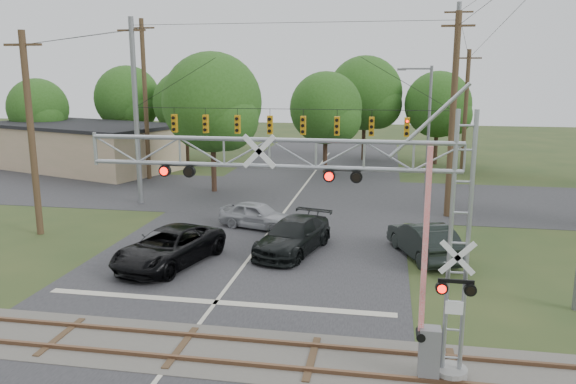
% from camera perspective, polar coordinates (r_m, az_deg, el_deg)
% --- Properties ---
extents(ground, '(160.00, 160.00, 0.00)m').
position_cam_1_polar(ground, '(16.34, -13.41, -18.41)').
color(ground, '#293D1C').
rests_on(ground, ground).
extents(road_main, '(14.00, 90.00, 0.02)m').
position_cam_1_polar(road_main, '(24.97, -4.26, -7.14)').
color(road_main, '#28272A').
rests_on(road_main, ground).
extents(road_cross, '(90.00, 12.00, 0.02)m').
position_cam_1_polar(road_cross, '(38.20, 0.92, -0.35)').
color(road_cross, '#28272A').
rests_on(road_cross, ground).
extents(railroad_track, '(90.00, 3.20, 0.17)m').
position_cam_1_polar(railroad_track, '(17.94, -10.80, -15.26)').
color(railroad_track, '#514D46').
rests_on(railroad_track, ground).
extents(crossing_gantry, '(10.59, 0.93, 7.31)m').
position_cam_1_polar(crossing_gantry, '(14.98, 5.27, -2.27)').
color(crossing_gantry, gray).
rests_on(crossing_gantry, ground).
extents(traffic_signal_span, '(19.34, 0.36, 11.50)m').
position_cam_1_polar(traffic_signal_span, '(33.33, 1.31, 7.58)').
color(traffic_signal_span, slate).
rests_on(traffic_signal_span, ground).
extents(pickup_black, '(4.04, 6.22, 1.59)m').
position_cam_1_polar(pickup_black, '(24.96, -11.99, -5.49)').
color(pickup_black, black).
rests_on(pickup_black, ground).
extents(car_dark, '(3.49, 5.76, 1.56)m').
position_cam_1_polar(car_dark, '(26.11, 0.55, -4.47)').
color(car_dark, black).
rests_on(car_dark, ground).
extents(sedan_silver, '(4.48, 2.80, 1.42)m').
position_cam_1_polar(sedan_silver, '(30.18, -3.14, -2.35)').
color(sedan_silver, '#96979D').
rests_on(sedan_silver, ground).
extents(suv_dark, '(3.37, 5.23, 1.63)m').
position_cam_1_polar(suv_dark, '(26.09, 13.65, -4.76)').
color(suv_dark, black).
rests_on(suv_dark, ground).
extents(commercial_building, '(18.61, 13.52, 3.90)m').
position_cam_1_polar(commercial_building, '(52.16, -20.23, 4.41)').
color(commercial_building, tan).
rests_on(commercial_building, ground).
extents(streetlight, '(2.31, 0.24, 8.65)m').
position_cam_1_polar(streetlight, '(38.62, 13.86, 6.69)').
color(streetlight, slate).
rests_on(streetlight, ground).
extents(utility_poles, '(27.24, 28.39, 14.06)m').
position_cam_1_polar(utility_poles, '(35.20, 5.05, 8.68)').
color(utility_poles, '#483321').
rests_on(utility_poles, ground).
extents(treeline, '(57.03, 28.40, 9.88)m').
position_cam_1_polar(treeline, '(46.85, 3.25, 9.05)').
color(treeline, '#39251A').
rests_on(treeline, ground).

